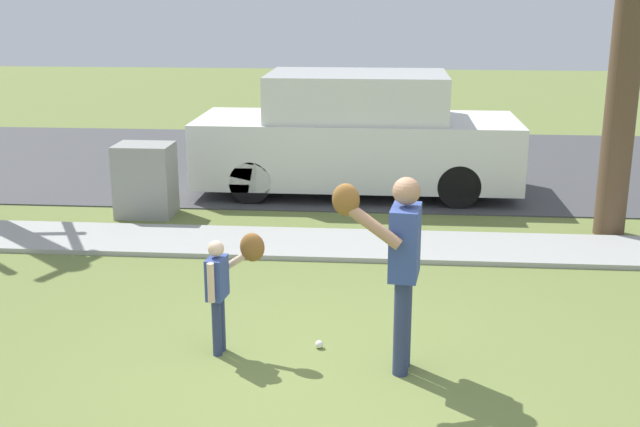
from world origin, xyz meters
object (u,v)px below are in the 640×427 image
(person_child, at_px, (226,278))
(utility_cabinet, at_px, (145,180))
(parked_van_white, at_px, (357,136))
(person_adult, at_px, (399,255))
(baseball, at_px, (319,344))

(person_child, distance_m, utility_cabinet, 4.80)
(utility_cabinet, height_order, parked_van_white, parked_van_white)
(utility_cabinet, distance_m, parked_van_white, 3.38)
(person_adult, bearing_deg, person_child, -2.07)
(baseball, height_order, utility_cabinet, utility_cabinet)
(person_child, distance_m, baseball, 1.05)
(person_child, xyz_separation_m, baseball, (0.80, 0.13, -0.66))
(person_child, relative_size, parked_van_white, 0.22)
(person_adult, xyz_separation_m, parked_van_white, (-0.60, 6.20, -0.13))
(person_child, xyz_separation_m, parked_van_white, (0.89, 5.97, 0.20))
(person_child, relative_size, baseball, 14.67)
(person_adult, bearing_deg, parked_van_white, -77.58)
(person_adult, relative_size, baseball, 22.71)
(person_child, relative_size, utility_cabinet, 1.05)
(person_adult, bearing_deg, utility_cabinet, -45.40)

